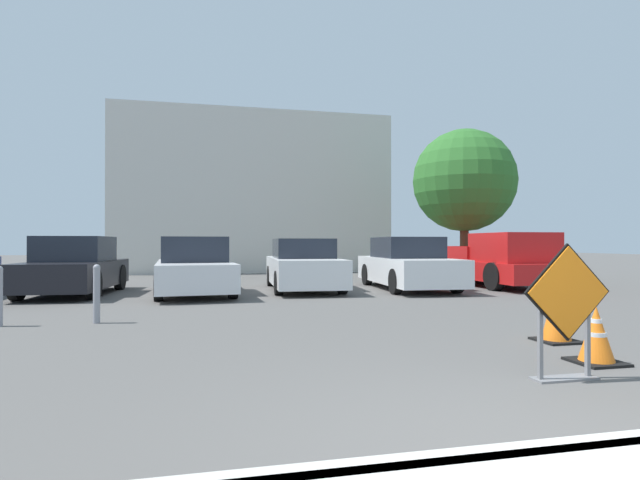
{
  "coord_description": "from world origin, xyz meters",
  "views": [
    {
      "loc": [
        -1.94,
        -2.54,
        1.32
      ],
      "look_at": [
        0.53,
        8.34,
        1.39
      ],
      "focal_mm": 28.0,
      "sensor_mm": 36.0,
      "label": 1
    }
  ],
  "objects_px": {
    "traffic_cone_nearest": "(596,335)",
    "parked_car_third": "(194,268)",
    "parked_car_fifth": "(407,265)",
    "bollard_nearest": "(97,292)",
    "parked_car_second": "(74,268)",
    "parked_car_fourth": "(303,266)",
    "road_closed_sign": "(567,306)",
    "traffic_cone_second": "(556,312)",
    "pickup_truck": "(497,262)"
  },
  "relations": [
    {
      "from": "parked_car_third",
      "to": "pickup_truck",
      "type": "bearing_deg",
      "value": 178.08
    },
    {
      "from": "road_closed_sign",
      "to": "parked_car_second",
      "type": "relative_size",
      "value": 0.32
    },
    {
      "from": "parked_car_third",
      "to": "parked_car_fourth",
      "type": "bearing_deg",
      "value": -173.3
    },
    {
      "from": "traffic_cone_second",
      "to": "bollard_nearest",
      "type": "distance_m",
      "value": 7.03
    },
    {
      "from": "traffic_cone_nearest",
      "to": "traffic_cone_second",
      "type": "xyz_separation_m",
      "value": [
        0.39,
        1.14,
        0.09
      ]
    },
    {
      "from": "traffic_cone_nearest",
      "to": "parked_car_fifth",
      "type": "height_order",
      "value": "parked_car_fifth"
    },
    {
      "from": "parked_car_fourth",
      "to": "traffic_cone_second",
      "type": "bearing_deg",
      "value": 106.14
    },
    {
      "from": "traffic_cone_nearest",
      "to": "parked_car_second",
      "type": "height_order",
      "value": "parked_car_second"
    },
    {
      "from": "parked_car_second",
      "to": "pickup_truck",
      "type": "distance_m",
      "value": 11.98
    },
    {
      "from": "parked_car_third",
      "to": "parked_car_fifth",
      "type": "relative_size",
      "value": 0.96
    },
    {
      "from": "road_closed_sign",
      "to": "traffic_cone_nearest",
      "type": "height_order",
      "value": "road_closed_sign"
    },
    {
      "from": "traffic_cone_nearest",
      "to": "parked_car_third",
      "type": "relative_size",
      "value": 0.14
    },
    {
      "from": "parked_car_second",
      "to": "bollard_nearest",
      "type": "distance_m",
      "value": 5.27
    },
    {
      "from": "traffic_cone_nearest",
      "to": "parked_car_fourth",
      "type": "relative_size",
      "value": 0.14
    },
    {
      "from": "parked_car_fifth",
      "to": "pickup_truck",
      "type": "bearing_deg",
      "value": -173.85
    },
    {
      "from": "road_closed_sign",
      "to": "parked_car_fourth",
      "type": "xyz_separation_m",
      "value": [
        -0.7,
        9.78,
        -0.05
      ]
    },
    {
      "from": "parked_car_third",
      "to": "bollard_nearest",
      "type": "relative_size",
      "value": 4.72
    },
    {
      "from": "parked_car_fifth",
      "to": "bollard_nearest",
      "type": "relative_size",
      "value": 4.94
    },
    {
      "from": "traffic_cone_second",
      "to": "parked_car_fourth",
      "type": "bearing_deg",
      "value": 103.17
    },
    {
      "from": "pickup_truck",
      "to": "traffic_cone_second",
      "type": "bearing_deg",
      "value": 63.4
    },
    {
      "from": "pickup_truck",
      "to": "bollard_nearest",
      "type": "xyz_separation_m",
      "value": [
        -10.43,
        -4.82,
        -0.22
      ]
    },
    {
      "from": "road_closed_sign",
      "to": "traffic_cone_second",
      "type": "height_order",
      "value": "road_closed_sign"
    },
    {
      "from": "parked_car_second",
      "to": "parked_car_third",
      "type": "bearing_deg",
      "value": 174.57
    },
    {
      "from": "traffic_cone_nearest",
      "to": "parked_car_fifth",
      "type": "bearing_deg",
      "value": 80.43
    },
    {
      "from": "traffic_cone_second",
      "to": "parked_car_fifth",
      "type": "height_order",
      "value": "parked_car_fifth"
    },
    {
      "from": "parked_car_second",
      "to": "bollard_nearest",
      "type": "xyz_separation_m",
      "value": [
        1.55,
        -5.03,
        -0.18
      ]
    },
    {
      "from": "traffic_cone_second",
      "to": "parked_car_second",
      "type": "distance_m",
      "value": 11.28
    },
    {
      "from": "traffic_cone_nearest",
      "to": "pickup_truck",
      "type": "height_order",
      "value": "pickup_truck"
    },
    {
      "from": "road_closed_sign",
      "to": "parked_car_fifth",
      "type": "bearing_deg",
      "value": 76.26
    },
    {
      "from": "traffic_cone_second",
      "to": "pickup_truck",
      "type": "xyz_separation_m",
      "value": [
        4.09,
        7.84,
        0.33
      ]
    },
    {
      "from": "parked_car_second",
      "to": "parked_car_fifth",
      "type": "bearing_deg",
      "value": -178.26
    },
    {
      "from": "traffic_cone_nearest",
      "to": "parked_car_second",
      "type": "bearing_deg",
      "value": 129.21
    },
    {
      "from": "parked_car_second",
      "to": "parked_car_third",
      "type": "relative_size",
      "value": 0.9
    },
    {
      "from": "parked_car_fourth",
      "to": "traffic_cone_nearest",
      "type": "bearing_deg",
      "value": 102.22
    },
    {
      "from": "parked_car_fourth",
      "to": "pickup_truck",
      "type": "relative_size",
      "value": 0.86
    },
    {
      "from": "road_closed_sign",
      "to": "traffic_cone_second",
      "type": "xyz_separation_m",
      "value": [
        1.19,
        1.67,
        -0.32
      ]
    },
    {
      "from": "parked_car_third",
      "to": "bollard_nearest",
      "type": "xyz_separation_m",
      "value": [
        -1.45,
        -4.54,
        -0.17
      ]
    },
    {
      "from": "parked_car_third",
      "to": "pickup_truck",
      "type": "height_order",
      "value": "pickup_truck"
    },
    {
      "from": "parked_car_fifth",
      "to": "bollard_nearest",
      "type": "height_order",
      "value": "parked_car_fifth"
    },
    {
      "from": "parked_car_fourth",
      "to": "parked_car_fifth",
      "type": "relative_size",
      "value": 0.95
    },
    {
      "from": "parked_car_third",
      "to": "parked_car_fifth",
      "type": "xyz_separation_m",
      "value": [
        6.0,
        0.15,
        0.01
      ]
    },
    {
      "from": "road_closed_sign",
      "to": "pickup_truck",
      "type": "bearing_deg",
      "value": 60.94
    },
    {
      "from": "traffic_cone_nearest",
      "to": "bollard_nearest",
      "type": "bearing_deg",
      "value": 145.07
    },
    {
      "from": "parked_car_fourth",
      "to": "parked_car_fifth",
      "type": "bearing_deg",
      "value": 175.37
    },
    {
      "from": "traffic_cone_second",
      "to": "bollard_nearest",
      "type": "xyz_separation_m",
      "value": [
        -6.34,
        3.02,
        0.12
      ]
    },
    {
      "from": "traffic_cone_second",
      "to": "parked_car_third",
      "type": "xyz_separation_m",
      "value": [
        -4.9,
        7.56,
        0.28
      ]
    },
    {
      "from": "road_closed_sign",
      "to": "pickup_truck",
      "type": "xyz_separation_m",
      "value": [
        5.28,
        9.51,
        0.02
      ]
    },
    {
      "from": "road_closed_sign",
      "to": "parked_car_fifth",
      "type": "relative_size",
      "value": 0.27
    },
    {
      "from": "parked_car_third",
      "to": "traffic_cone_nearest",
      "type": "bearing_deg",
      "value": 113.68
    },
    {
      "from": "traffic_cone_nearest",
      "to": "traffic_cone_second",
      "type": "distance_m",
      "value": 1.21
    }
  ]
}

